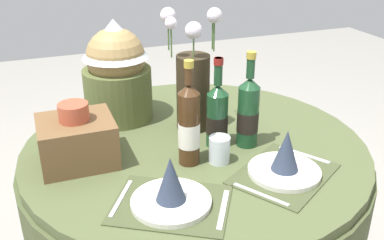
{
  "coord_description": "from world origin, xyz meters",
  "views": [
    {
      "loc": [
        -0.53,
        -1.39,
        1.56
      ],
      "look_at": [
        0.0,
        0.03,
        0.85
      ],
      "focal_mm": 41.84,
      "sensor_mm": 36.0,
      "label": 1
    }
  ],
  "objects": [
    {
      "name": "dining_table",
      "position": [
        0.0,
        0.0,
        0.63
      ],
      "size": [
        1.3,
        1.3,
        0.77
      ],
      "color": "#4C5633",
      "rests_on": "ground"
    },
    {
      "name": "place_setting_left",
      "position": [
        -0.21,
        -0.34,
        0.82
      ],
      "size": [
        0.43,
        0.4,
        0.16
      ],
      "color": "#41492B",
      "rests_on": "dining_table"
    },
    {
      "name": "wine_bottle_rear",
      "position": [
        0.17,
        -0.08,
        0.91
      ],
      "size": [
        0.08,
        0.08,
        0.36
      ],
      "color": "#194223",
      "rests_on": "dining_table"
    },
    {
      "name": "woven_basket_side_left",
      "position": [
        -0.43,
        0.01,
        0.86
      ],
      "size": [
        0.25,
        0.22,
        0.22
      ],
      "color": "brown",
      "rests_on": "dining_table"
    },
    {
      "name": "place_setting_right",
      "position": [
        0.2,
        -0.31,
        0.82
      ],
      "size": [
        0.43,
        0.4,
        0.16
      ],
      "color": "#41492B",
      "rests_on": "dining_table"
    },
    {
      "name": "wine_bottle_centre",
      "position": [
        0.07,
        -0.04,
        0.9
      ],
      "size": [
        0.08,
        0.08,
        0.34
      ],
      "color": "#194223",
      "rests_on": "dining_table"
    },
    {
      "name": "tumbler_near_left",
      "position": [
        0.03,
        -0.16,
        0.82
      ],
      "size": [
        0.07,
        0.07,
        0.09
      ],
      "primitive_type": "cylinder",
      "color": "silver",
      "rests_on": "dining_table"
    },
    {
      "name": "wine_bottle_left",
      "position": [
        -0.07,
        -0.13,
        0.92
      ],
      "size": [
        0.07,
        0.07,
        0.37
      ],
      "color": "#422814",
      "rests_on": "dining_table"
    },
    {
      "name": "flower_vase",
      "position": [
        0.04,
        0.13,
        0.96
      ],
      "size": [
        0.23,
        0.2,
        0.47
      ],
      "color": "#332819",
      "rests_on": "dining_table"
    },
    {
      "name": "gift_tub_back_left",
      "position": [
        -0.21,
        0.33,
        0.99
      ],
      "size": [
        0.28,
        0.28,
        0.42
      ],
      "color": "#566033",
      "rests_on": "dining_table"
    }
  ]
}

